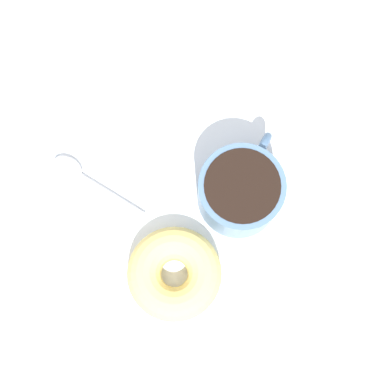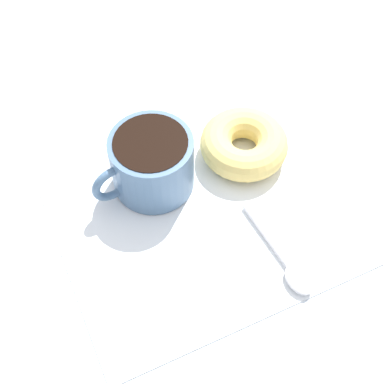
# 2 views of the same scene
# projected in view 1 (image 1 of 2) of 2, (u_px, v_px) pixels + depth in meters

# --- Properties ---
(ground_plane) EXTENTS (1.20, 1.20, 0.02)m
(ground_plane) POSITION_uv_depth(u_px,v_px,m) (167.00, 196.00, 0.74)
(ground_plane) COLOR #B2BCC6
(napkin) EXTENTS (0.31, 0.31, 0.00)m
(napkin) POSITION_uv_depth(u_px,v_px,m) (192.00, 196.00, 0.73)
(napkin) COLOR white
(napkin) RESTS_ON ground_plane
(coffee_cup) EXTENTS (0.12, 0.09, 0.07)m
(coffee_cup) POSITION_uv_depth(u_px,v_px,m) (241.00, 191.00, 0.69)
(coffee_cup) COLOR slate
(coffee_cup) RESTS_ON napkin
(donut) EXTENTS (0.10, 0.10, 0.04)m
(donut) POSITION_uv_depth(u_px,v_px,m) (174.00, 274.00, 0.69)
(donut) COLOR #E5C66B
(donut) RESTS_ON napkin
(spoon) EXTENTS (0.03, 0.12, 0.01)m
(spoon) POSITION_uv_depth(u_px,v_px,m) (79.00, 174.00, 0.73)
(spoon) COLOR silver
(spoon) RESTS_ON napkin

